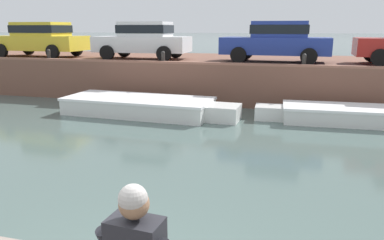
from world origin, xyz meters
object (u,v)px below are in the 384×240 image
at_px(boat_moored_central_white, 351,115).
at_px(mooring_bollard_east, 304,60).
at_px(car_leftmost_yellow, 40,38).
at_px(car_centre_blue, 277,40).
at_px(mooring_bollard_mid, 163,57).
at_px(car_left_inner_white, 144,39).
at_px(mooring_bollard_west, 49,54).
at_px(boat_moored_west_white, 145,106).

xyz_separation_m(boat_moored_central_white, mooring_bollard_east, (-1.44, 1.56, 1.51)).
relative_size(car_leftmost_yellow, car_centre_blue, 1.07).
height_order(car_leftmost_yellow, mooring_bollard_mid, car_leftmost_yellow).
bearing_deg(car_left_inner_white, mooring_bollard_east, -13.43).
bearing_deg(mooring_bollard_west, car_leftmost_yellow, 134.42).
bearing_deg(boat_moored_central_white, car_leftmost_yellow, 166.57).
distance_m(car_leftmost_yellow, car_centre_blue, 10.60).
bearing_deg(mooring_bollard_west, car_left_inner_white, 23.62).
bearing_deg(boat_moored_west_white, car_left_inner_white, 112.25).
bearing_deg(car_leftmost_yellow, mooring_bollard_east, -7.62).
distance_m(car_centre_blue, mooring_bollard_west, 9.23).
xyz_separation_m(mooring_bollard_mid, mooring_bollard_east, (5.11, 0.00, 0.00)).
height_order(boat_moored_west_white, mooring_bollard_west, mooring_bollard_west).
xyz_separation_m(car_left_inner_white, mooring_bollard_west, (-3.56, -1.56, -0.61)).
relative_size(boat_moored_west_white, mooring_bollard_mid, 13.32).
bearing_deg(mooring_bollard_mid, boat_moored_central_white, -13.41).
relative_size(car_centre_blue, mooring_bollard_mid, 9.30).
bearing_deg(car_centre_blue, car_left_inner_white, 179.96).
xyz_separation_m(car_leftmost_yellow, car_centre_blue, (10.60, 0.00, -0.00)).
relative_size(boat_moored_central_white, car_left_inner_white, 1.34).
xyz_separation_m(car_leftmost_yellow, car_left_inner_white, (5.09, 0.00, -0.00)).
relative_size(car_left_inner_white, mooring_bollard_mid, 8.98).
xyz_separation_m(car_left_inner_white, car_centre_blue, (5.51, -0.00, 0.00)).
height_order(car_left_inner_white, mooring_bollard_east, car_left_inner_white).
xyz_separation_m(boat_moored_central_white, mooring_bollard_mid, (-6.56, 1.56, 1.51)).
bearing_deg(car_leftmost_yellow, mooring_bollard_mid, -13.45).
bearing_deg(mooring_bollard_east, car_leftmost_yellow, 172.38).
height_order(car_left_inner_white, mooring_bollard_west, car_left_inner_white).
bearing_deg(boat_moored_west_white, car_centre_blue, 42.42).
bearing_deg(mooring_bollard_east, boat_moored_central_white, -47.31).
distance_m(car_left_inner_white, mooring_bollard_mid, 2.19).
height_order(mooring_bollard_mid, mooring_bollard_east, same).
relative_size(boat_moored_west_white, mooring_bollard_east, 13.32).
bearing_deg(boat_moored_west_white, mooring_bollard_east, 22.79).
height_order(car_centre_blue, mooring_bollard_east, car_centre_blue).
height_order(boat_moored_central_white, car_leftmost_yellow, car_leftmost_yellow).
bearing_deg(car_leftmost_yellow, car_centre_blue, 0.00).
height_order(boat_moored_west_white, boat_moored_central_white, boat_moored_west_white).
bearing_deg(car_left_inner_white, mooring_bollard_mid, -47.83).
xyz_separation_m(boat_moored_west_white, car_left_inner_white, (-1.50, 3.67, 2.09)).
xyz_separation_m(car_leftmost_yellow, mooring_bollard_east, (11.61, -1.55, -0.61)).
height_order(car_leftmost_yellow, mooring_bollard_west, car_leftmost_yellow).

